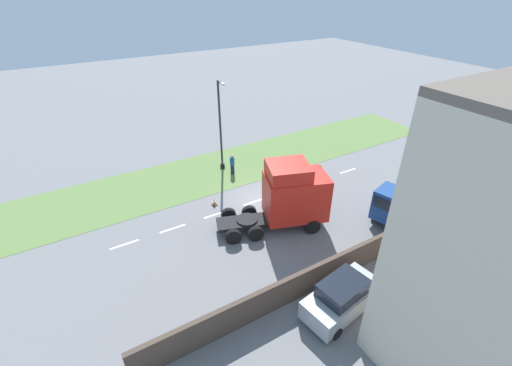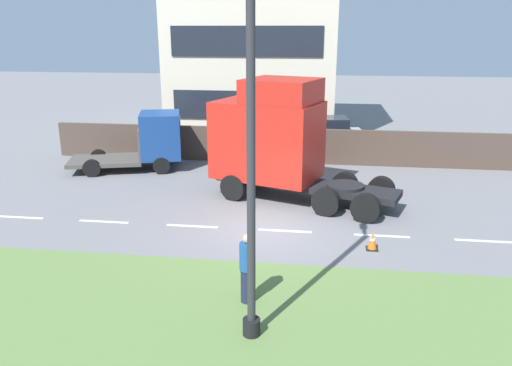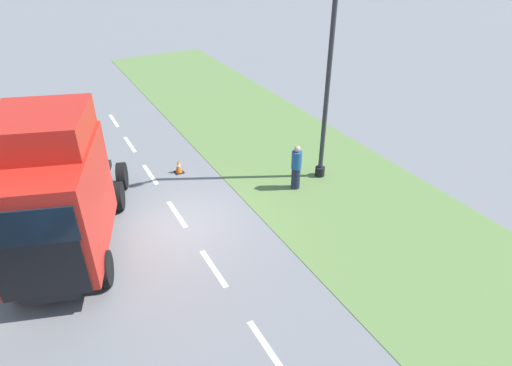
{
  "view_description": "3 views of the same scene",
  "coord_description": "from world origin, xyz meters",
  "px_view_note": "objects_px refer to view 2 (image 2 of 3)",
  "views": [
    {
      "loc": [
        18.67,
        -11.48,
        14.67
      ],
      "look_at": [
        1.08,
        -1.16,
        2.37
      ],
      "focal_mm": 24.0,
      "sensor_mm": 36.0,
      "label": 1
    },
    {
      "loc": [
        -15.55,
        -1.79,
        6.5
      ],
      "look_at": [
        -0.28,
        0.24,
        1.74
      ],
      "focal_mm": 35.0,
      "sensor_mm": 36.0,
      "label": 2
    },
    {
      "loc": [
        3.54,
        11.55,
        8.9
      ],
      "look_at": [
        -2.46,
        0.69,
        1.31
      ],
      "focal_mm": 30.0,
      "sensor_mm": 36.0,
      "label": 3
    }
  ],
  "objects_px": {
    "parked_car": "(322,137)",
    "pedestrian": "(247,269)",
    "lorry_cab": "(274,139)",
    "traffic_cone_lead": "(373,241)",
    "flatbed_truck": "(152,140)",
    "lamp_post": "(251,182)"
  },
  "relations": [
    {
      "from": "lorry_cab",
      "to": "flatbed_truck",
      "type": "height_order",
      "value": "lorry_cab"
    },
    {
      "from": "flatbed_truck",
      "to": "parked_car",
      "type": "distance_m",
      "value": 8.96
    },
    {
      "from": "lorry_cab",
      "to": "lamp_post",
      "type": "bearing_deg",
      "value": -158.03
    },
    {
      "from": "lorry_cab",
      "to": "pedestrian",
      "type": "relative_size",
      "value": 4.14
    },
    {
      "from": "parked_car",
      "to": "lamp_post",
      "type": "bearing_deg",
      "value": 166.39
    },
    {
      "from": "traffic_cone_lead",
      "to": "lamp_post",
      "type": "bearing_deg",
      "value": 148.07
    },
    {
      "from": "flatbed_truck",
      "to": "traffic_cone_lead",
      "type": "bearing_deg",
      "value": 34.13
    },
    {
      "from": "parked_car",
      "to": "pedestrian",
      "type": "height_order",
      "value": "parked_car"
    },
    {
      "from": "lorry_cab",
      "to": "traffic_cone_lead",
      "type": "relative_size",
      "value": 13.02
    },
    {
      "from": "lorry_cab",
      "to": "pedestrian",
      "type": "bearing_deg",
      "value": -159.6
    },
    {
      "from": "lamp_post",
      "to": "traffic_cone_lead",
      "type": "distance_m",
      "value": 6.63
    },
    {
      "from": "flatbed_truck",
      "to": "pedestrian",
      "type": "relative_size",
      "value": 3.11
    },
    {
      "from": "parked_car",
      "to": "pedestrian",
      "type": "xyz_separation_m",
      "value": [
        -15.46,
        1.73,
        -0.1
      ]
    },
    {
      "from": "flatbed_truck",
      "to": "parked_car",
      "type": "bearing_deg",
      "value": 98.85
    },
    {
      "from": "parked_car",
      "to": "pedestrian",
      "type": "bearing_deg",
      "value": 164.88
    },
    {
      "from": "pedestrian",
      "to": "traffic_cone_lead",
      "type": "height_order",
      "value": "pedestrian"
    },
    {
      "from": "flatbed_truck",
      "to": "lamp_post",
      "type": "relative_size",
      "value": 0.73
    },
    {
      "from": "pedestrian",
      "to": "parked_car",
      "type": "bearing_deg",
      "value": -6.39
    },
    {
      "from": "pedestrian",
      "to": "lamp_post",
      "type": "bearing_deg",
      "value": -167.54
    },
    {
      "from": "lorry_cab",
      "to": "flatbed_truck",
      "type": "distance_m",
      "value": 7.13
    },
    {
      "from": "lorry_cab",
      "to": "traffic_cone_lead",
      "type": "bearing_deg",
      "value": -124.17
    },
    {
      "from": "lamp_post",
      "to": "traffic_cone_lead",
      "type": "xyz_separation_m",
      "value": [
        4.9,
        -3.05,
        -3.26
      ]
    }
  ]
}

